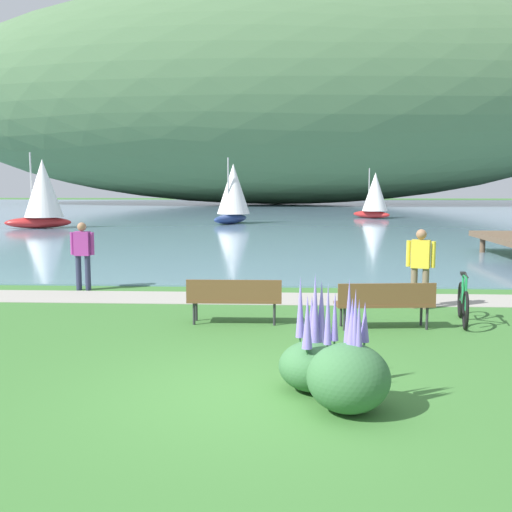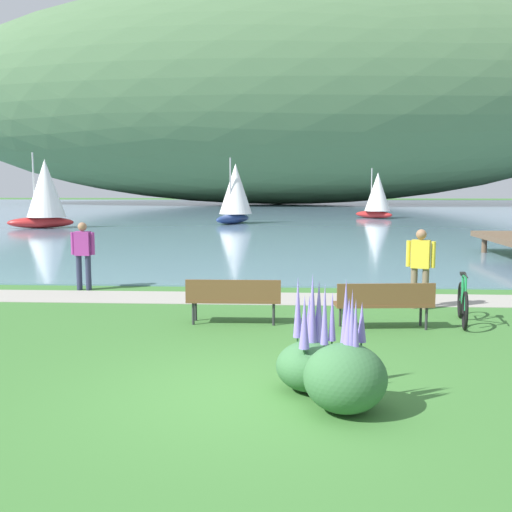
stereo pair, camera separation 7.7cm
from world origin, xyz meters
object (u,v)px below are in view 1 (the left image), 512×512
object	(u,v)px
park_bench_near_camera	(234,297)
bicycle_leaning_near_bench	(463,303)
sailboat_nearest_to_shore	(233,193)
sailboat_mid_bay	(42,193)
person_at_shoreline	(83,252)
person_on_the_grass	(420,263)
park_bench_further_along	(385,301)
sailboat_toward_hillside	(375,195)

from	to	relation	value
park_bench_near_camera	bicycle_leaning_near_bench	bearing A→B (deg)	3.54
sailboat_nearest_to_shore	sailboat_mid_bay	bearing A→B (deg)	-156.52
park_bench_near_camera	sailboat_mid_bay	bearing A→B (deg)	119.53
person_at_shoreline	person_on_the_grass	size ratio (longest dim) A/B	1.00
sailboat_nearest_to_shore	park_bench_near_camera	bearing A→B (deg)	-84.90
bicycle_leaning_near_bench	sailboat_nearest_to_shore	xyz separation A→B (m)	(-6.89, 27.93, 1.65)
park_bench_near_camera	sailboat_mid_bay	world-z (taller)	sailboat_mid_bay
park_bench_further_along	person_at_shoreline	xyz separation A→B (m)	(-6.92, 3.72, 0.46)
sailboat_nearest_to_shore	person_on_the_grass	bearing A→B (deg)	-76.53
person_at_shoreline	person_on_the_grass	world-z (taller)	same
sailboat_mid_bay	sailboat_nearest_to_shore	bearing A→B (deg)	23.48
person_on_the_grass	sailboat_mid_bay	distance (m)	27.83
person_at_shoreline	bicycle_leaning_near_bench	bearing A→B (deg)	-20.59
park_bench_near_camera	sailboat_toward_hillside	xyz separation A→B (m)	(7.59, 34.53, 1.28)
person_at_shoreline	sailboat_mid_bay	xyz separation A→B (m)	(-9.21, 20.05, 1.14)
person_on_the_grass	bicycle_leaning_near_bench	bearing A→B (deg)	-68.76
park_bench_further_along	sailboat_toward_hillside	xyz separation A→B (m)	(4.79, 34.78, 1.28)
sailboat_nearest_to_shore	sailboat_mid_bay	distance (m)	11.77
person_at_shoreline	sailboat_mid_bay	distance (m)	22.09
person_at_shoreline	sailboat_nearest_to_shore	world-z (taller)	sailboat_nearest_to_shore
park_bench_near_camera	sailboat_mid_bay	distance (m)	27.06
sailboat_toward_hillside	bicycle_leaning_near_bench	bearing A→B (deg)	-95.36
sailboat_toward_hillside	person_at_shoreline	bearing A→B (deg)	-110.64
bicycle_leaning_near_bench	person_at_shoreline	distance (m)	9.08
park_bench_further_along	sailboat_toward_hillside	size ratio (longest dim) A/B	0.49
park_bench_near_camera	park_bench_further_along	world-z (taller)	same
person_on_the_grass	sailboat_nearest_to_shore	size ratio (longest dim) A/B	0.40
bicycle_leaning_near_bench	sailboat_toward_hillside	bearing A→B (deg)	84.64
bicycle_leaning_near_bench	sailboat_mid_bay	world-z (taller)	sailboat_mid_bay
sailboat_mid_bay	bicycle_leaning_near_bench	bearing A→B (deg)	-52.71
person_at_shoreline	person_on_the_grass	xyz separation A→B (m)	(7.96, -1.83, 0.00)
park_bench_further_along	bicycle_leaning_near_bench	distance (m)	1.66
bicycle_leaning_near_bench	sailboat_nearest_to_shore	size ratio (longest dim) A/B	0.41
sailboat_mid_bay	person_on_the_grass	bearing A→B (deg)	-51.88
sailboat_mid_bay	person_at_shoreline	bearing A→B (deg)	-65.34
person_at_shoreline	sailboat_mid_bay	world-z (taller)	sailboat_mid_bay
sailboat_nearest_to_shore	sailboat_mid_bay	xyz separation A→B (m)	(-10.80, -4.69, 0.07)
park_bench_further_along	bicycle_leaning_near_bench	world-z (taller)	bicycle_leaning_near_bench
park_bench_near_camera	park_bench_further_along	distance (m)	2.82
sailboat_mid_bay	sailboat_toward_hillside	xyz separation A→B (m)	(20.91, 11.02, -0.31)
person_on_the_grass	sailboat_mid_bay	xyz separation A→B (m)	(-17.16, 21.87, 1.14)
park_bench_further_along	bicycle_leaning_near_bench	size ratio (longest dim) A/B	1.05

